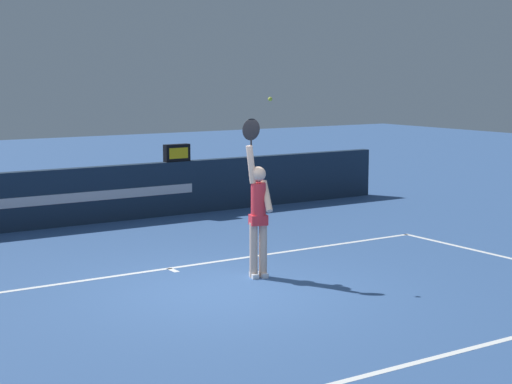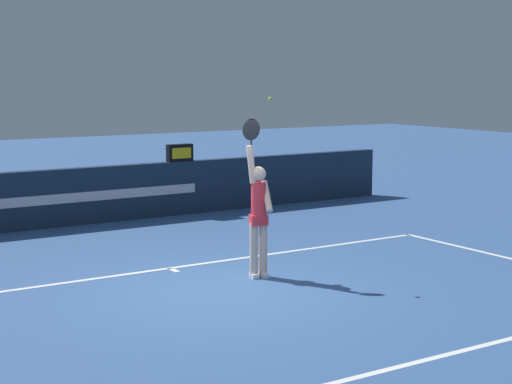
# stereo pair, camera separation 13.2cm
# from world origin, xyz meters

# --- Properties ---
(ground_plane) EXTENTS (60.00, 60.00, 0.00)m
(ground_plane) POSITION_xyz_m (0.00, 0.00, 0.00)
(ground_plane) COLOR #36588F
(court_lines) EXTENTS (10.81, 5.66, 0.00)m
(court_lines) POSITION_xyz_m (0.00, -1.03, 0.00)
(court_lines) COLOR white
(court_lines) RESTS_ON ground
(back_wall) EXTENTS (16.55, 0.24, 1.22)m
(back_wall) POSITION_xyz_m (0.00, 6.41, 0.61)
(back_wall) COLOR #1A2B40
(back_wall) RESTS_ON ground
(speed_display) EXTENTS (0.61, 0.19, 0.39)m
(speed_display) POSITION_xyz_m (2.63, 6.41, 1.42)
(speed_display) COLOR black
(speed_display) RESTS_ON back_wall
(tennis_player) EXTENTS (0.48, 0.44, 2.54)m
(tennis_player) POSITION_xyz_m (0.92, 0.43, 1.05)
(tennis_player) COLOR beige
(tennis_player) RESTS_ON ground
(tennis_ball) EXTENTS (0.07, 0.07, 0.07)m
(tennis_ball) POSITION_xyz_m (1.09, 0.35, 2.81)
(tennis_ball) COLOR #C8D93A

